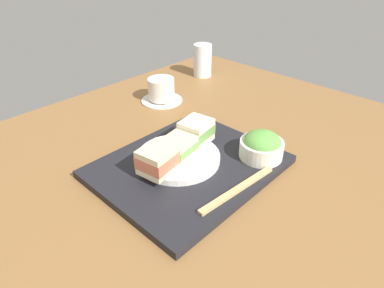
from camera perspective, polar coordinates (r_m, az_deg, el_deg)
name	(u,v)px	position (r cm, az deg, el deg)	size (l,w,h in cm)	color
ground_plane	(166,169)	(80.31, -4.39, -4.30)	(140.00, 100.00, 3.00)	brown
serving_tray	(188,166)	(76.99, -0.65, -3.80)	(39.23, 32.49, 1.77)	black
sandwich_plate	(178,158)	(77.08, -2.32, -2.30)	(19.01, 19.01, 1.50)	silver
sandwich_near	(157,160)	(70.47, -5.87, -2.72)	(7.95, 7.62, 5.45)	beige
sandwich_middle	(178,147)	(75.49, -2.37, -0.49)	(8.01, 7.57, 4.27)	beige
sandwich_far	(196,131)	(80.25, 0.69, 2.19)	(8.31, 7.36, 5.47)	#EFE5C1
salad_bowl	(262,146)	(78.79, 11.66, -0.28)	(10.02, 10.02, 6.36)	silver
chopsticks_pair	(238,189)	(69.33, 7.70, -7.56)	(20.93, 3.11, 0.70)	tan
coffee_cup	(161,91)	(108.75, -5.21, 8.93)	(13.06, 13.48, 7.48)	silver
drinking_glass	(203,60)	(128.66, 1.78, 13.91)	(6.71, 6.71, 11.71)	silver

